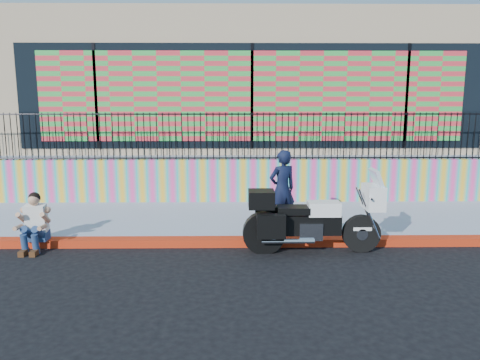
{
  "coord_description": "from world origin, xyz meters",
  "views": [
    {
      "loc": [
        -0.5,
        -8.7,
        2.84
      ],
      "look_at": [
        -0.36,
        1.2,
        1.08
      ],
      "focal_mm": 35.0,
      "sensor_mm": 36.0,
      "label": 1
    }
  ],
  "objects": [
    {
      "name": "ground",
      "position": [
        0.0,
        0.0,
        0.0
      ],
      "size": [
        90.0,
        90.0,
        0.0
      ],
      "primitive_type": "plane",
      "color": "black",
      "rests_on": "ground"
    },
    {
      "name": "red_curb",
      "position": [
        0.0,
        0.0,
        0.07
      ],
      "size": [
        16.0,
        0.3,
        0.15
      ],
      "primitive_type": "cube",
      "color": "#AB1D0C",
      "rests_on": "ground"
    },
    {
      "name": "sidewalk",
      "position": [
        0.0,
        1.65,
        0.07
      ],
      "size": [
        16.0,
        3.0,
        0.15
      ],
      "primitive_type": "cube",
      "color": "#8F98AB",
      "rests_on": "ground"
    },
    {
      "name": "mural_wall",
      "position": [
        0.0,
        3.25,
        0.7
      ],
      "size": [
        16.0,
        0.2,
        1.1
      ],
      "primitive_type": "cube",
      "color": "#F74197",
      "rests_on": "sidewalk"
    },
    {
      "name": "metal_fence",
      "position": [
        0.0,
        3.25,
        1.85
      ],
      "size": [
        15.8,
        0.04,
        1.2
      ],
      "primitive_type": null,
      "color": "black",
      "rests_on": "mural_wall"
    },
    {
      "name": "elevated_platform",
      "position": [
        0.0,
        8.35,
        0.62
      ],
      "size": [
        16.0,
        10.0,
        1.25
      ],
      "primitive_type": "cube",
      "color": "#8F98AB",
      "rests_on": "ground"
    },
    {
      "name": "storefront_building",
      "position": [
        0.0,
        8.13,
        3.25
      ],
      "size": [
        14.0,
        8.06,
        4.0
      ],
      "color": "tan",
      "rests_on": "elevated_platform"
    },
    {
      "name": "police_motorcycle",
      "position": [
        0.91,
        -0.4,
        0.65
      ],
      "size": [
        2.5,
        0.83,
        1.56
      ],
      "color": "black",
      "rests_on": "ground"
    },
    {
      "name": "police_officer",
      "position": [
        0.5,
        0.74,
        0.96
      ],
      "size": [
        0.7,
        0.6,
        1.63
      ],
      "primitive_type": "imported",
      "rotation": [
        0.0,
        0.0,
        3.56
      ],
      "color": "black",
      "rests_on": "sidewalk"
    },
    {
      "name": "seated_man",
      "position": [
        -4.22,
        -0.26,
        0.45
      ],
      "size": [
        0.54,
        0.71,
        1.06
      ],
      "color": "navy",
      "rests_on": "ground"
    }
  ]
}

